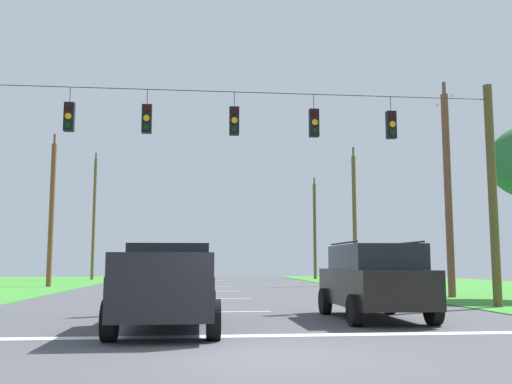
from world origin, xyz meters
The scene contains 16 objects.
ground_plane centered at (0.00, 0.00, 0.00)m, with size 120.00×120.00×0.00m, color #47474C.
stop_bar_stripe centered at (0.00, 2.60, 0.00)m, with size 15.12×0.45×0.01m, color white.
lane_dash_0 centered at (0.00, 8.60, 0.00)m, with size 0.15×2.50×0.01m, color white.
lane_dash_1 centered at (0.00, 15.25, 0.00)m, with size 0.15×2.50×0.01m, color white.
lane_dash_2 centered at (0.00, 21.56, 0.00)m, with size 0.15×2.50×0.01m, color white.
lane_dash_3 centered at (0.00, 27.56, 0.00)m, with size 0.15×2.50×0.01m, color white.
lane_dash_4 centered at (0.00, 40.58, 0.00)m, with size 0.15×2.50×0.01m, color white.
overhead_signal_span centered at (0.01, 9.27, 4.39)m, with size 18.38×0.31×7.72m.
pickup_truck centered at (-1.74, 3.92, 0.97)m, with size 2.30×5.41×1.95m.
suv_black centered at (3.67, 5.74, 1.06)m, with size 2.22×4.80×2.05m.
distant_car_crossing_white centered at (11.06, 23.82, 0.79)m, with size 4.39×2.20×1.52m.
utility_pole_mid_right centered at (9.93, 14.76, 4.64)m, with size 0.32×1.62×9.61m.
utility_pole_far_right centered at (9.57, 28.76, 4.56)m, with size 0.28×1.75×9.40m.
utility_pole_near_left centered at (9.75, 43.01, 4.68)m, with size 0.28×1.85×9.37m.
utility_pole_distant_right centered at (-10.22, 27.96, 4.67)m, with size 0.32×1.74×9.70m.
utility_pole_distant_left centered at (-10.20, 43.05, 5.74)m, with size 0.27×1.89×11.37m.
Camera 1 is at (-1.10, -9.62, 1.51)m, focal length 40.73 mm.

